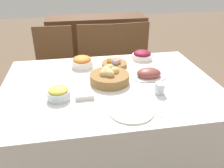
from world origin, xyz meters
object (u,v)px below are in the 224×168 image
chair_far_left (55,67)px  sideboard (97,46)px  chair_far_center (97,64)px  pineapple_bowl (59,93)px  spoon (162,108)px  knife (157,108)px  butter_dish (85,96)px  bread_basket (109,77)px  beet_salad_bowl (142,55)px  carrot_bowl (82,62)px  ham_platter (149,74)px  drinking_cup (160,89)px  dinner_plate (131,111)px  fork (105,114)px  egg_basket (115,64)px  chair_far_right (134,62)px

chair_far_left → sideboard: 1.01m
chair_far_left → chair_far_center: bearing=2.8°
pineapple_bowl → spoon: (0.63, -0.23, -0.04)m
knife → butter_dish: size_ratio=1.51×
bread_basket → beet_salad_bowl: 0.56m
chair_far_center → knife: bearing=-75.2°
carrot_bowl → beet_salad_bowl: (0.55, 0.08, -0.01)m
ham_platter → sideboard: bearing=97.2°
bread_basket → drinking_cup: (0.31, -0.23, -0.01)m
dinner_plate → chair_far_center: bearing=92.6°
pineapple_bowl → fork: bearing=-40.1°
spoon → dinner_plate: bearing=177.2°
sideboard → dinner_plate: size_ratio=4.92×
sideboard → spoon: bearing=-85.7°
chair_far_left → beet_salad_bowl: bearing=-27.9°
chair_far_center → pineapple_bowl: bearing=-103.9°
chair_far_left → dinner_plate: chair_far_left is taller
carrot_bowl → fork: 0.74m
chair_far_left → beet_salad_bowl: 1.01m
pineapple_bowl → carrot_bowl: bearing=70.0°
chair_far_left → egg_basket: bearing=-45.3°
ham_platter → drinking_cup: size_ratio=3.77×
beet_salad_bowl → butter_dish: bearing=-133.3°
chair_far_right → chair_far_center: bearing=175.2°
beet_salad_bowl → fork: beet_salad_bowl is taller
chair_far_left → chair_far_right: same height
sideboard → egg_basket: bearing=-90.3°
carrot_bowl → chair_far_center: bearing=71.9°
egg_basket → carrot_bowl: size_ratio=1.18×
chair_far_right → carrot_bowl: chair_far_right is taller
chair_far_center → egg_basket: size_ratio=4.27×
dinner_plate → drinking_cup: size_ratio=3.59×
pineapple_bowl → butter_dish: size_ratio=1.22×
egg_basket → fork: egg_basket is taller
egg_basket → fork: 0.72m
pineapple_bowl → dinner_plate: pineapple_bowl is taller
chair_far_center → bread_basket: bearing=-85.4°
pineapple_bowl → drinking_cup: pineapple_bowl is taller
chair_far_left → dinner_plate: size_ratio=3.29×
drinking_cup → chair_far_left: bearing=124.2°
carrot_bowl → drinking_cup: size_ratio=2.35×
dinner_plate → butter_dish: size_ratio=2.23×
bread_basket → beet_salad_bowl: (0.37, 0.41, -0.01)m
drinking_cup → butter_dish: size_ratio=0.62×
ham_platter → pineapple_bowl: size_ratio=1.91×
beet_salad_bowl → knife: beet_salad_bowl is taller
spoon → carrot_bowl: bearing=118.3°
carrot_bowl → bread_basket: bearing=-61.1°
sideboard → dinner_plate: bearing=-90.9°
ham_platter → fork: bearing=-133.2°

